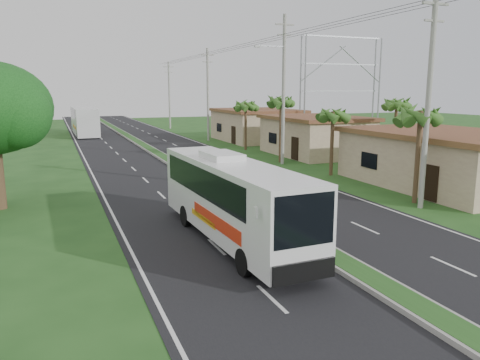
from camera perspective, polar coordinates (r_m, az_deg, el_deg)
name	(u,v)px	position (r m, az deg, el deg)	size (l,w,h in m)	color
ground	(295,237)	(19.91, 6.77, -6.94)	(180.00, 180.00, 0.00)	#214A1B
road_asphalt	(177,166)	(38.22, -7.66, 1.66)	(14.00, 160.00, 0.02)	black
median_strip	(177,165)	(38.21, -7.66, 1.80)	(1.20, 160.00, 0.18)	gray
lane_edge_left	(91,172)	(37.19, -17.71, 0.97)	(0.12, 160.00, 0.01)	silver
lane_edge_right	(253,162)	(40.35, 1.61, 2.23)	(0.12, 160.00, 0.01)	silver
shop_near	(445,159)	(32.64, 23.69, 2.41)	(8.60, 12.60, 3.52)	tan
shop_mid	(315,135)	(45.22, 9.16, 5.40)	(7.60, 10.60, 3.67)	tan
shop_far	(256,125)	(57.63, 1.97, 6.75)	(8.60, 11.60, 3.82)	tan
palm_verge_a	(421,116)	(26.75, 21.15, 7.31)	(2.40, 2.40, 5.45)	#473321
palm_verge_b	(333,115)	(34.14, 11.26, 7.80)	(2.40, 2.40, 5.05)	#473321
palm_verge_c	(281,102)	(39.89, 5.03, 9.48)	(2.40, 2.40, 5.85)	#473321
palm_verge_d	(246,105)	(48.30, 0.69, 9.08)	(2.40, 2.40, 5.25)	#473321
palm_behind_shop	(397,104)	(41.36, 18.56, 8.75)	(2.40, 2.40, 5.65)	#473321
utility_pole_a	(428,98)	(25.65, 21.99, 9.22)	(1.60, 0.28, 11.00)	gray
utility_pole_b	(283,88)	(38.84, 5.29, 11.11)	(3.20, 0.28, 12.00)	gray
utility_pole_c	(208,94)	(57.40, -3.94, 10.46)	(1.60, 0.28, 11.00)	gray
utility_pole_d	(169,94)	(76.67, -8.61, 10.27)	(1.60, 0.28, 10.50)	gray
billboard_lattice	(341,84)	(56.07, 12.21, 11.41)	(10.18, 1.18, 12.07)	gray
coach_bus_main	(231,195)	(18.76, -1.05, -1.82)	(2.71, 11.02, 3.53)	silver
coach_bus_far	(84,120)	(67.98, -18.45, 6.99)	(2.96, 12.85, 3.73)	silver
motorcyclist	(230,210)	(21.10, -1.26, -3.67)	(2.03, 1.15, 2.19)	black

